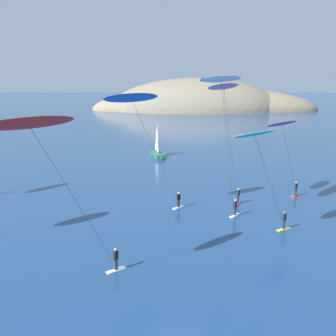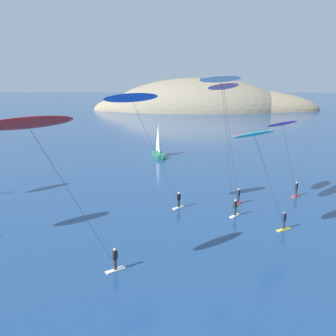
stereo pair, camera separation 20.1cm
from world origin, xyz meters
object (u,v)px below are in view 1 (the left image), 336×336
object	(u,v)px
kitesurfer_red	(37,137)
kitesurfer_cyan	(258,143)
sailboat_near	(158,153)
kitesurfer_blue	(135,105)
kitesurfer_purple	(284,130)
kitesurfer_white	(222,89)
kitesurfer_pink	(225,97)

from	to	relation	value
kitesurfer_red	kitesurfer_cyan	distance (m)	17.14
sailboat_near	kitesurfer_red	world-z (taller)	kitesurfer_red
kitesurfer_blue	sailboat_near	bearing A→B (deg)	88.49
sailboat_near	kitesurfer_purple	xyz separation A→B (m)	(14.32, -25.12, 7.27)
kitesurfer_blue	kitesurfer_white	xyz separation A→B (m)	(7.84, -1.60, 1.51)
kitesurfer_cyan	kitesurfer_white	bearing A→B (deg)	118.28
kitesurfer_red	kitesurfer_cyan	world-z (taller)	kitesurfer_red
kitesurfer_blue	kitesurfer_cyan	distance (m)	12.17
kitesurfer_purple	kitesurfer_cyan	distance (m)	12.18
sailboat_near	kitesurfer_cyan	size ratio (longest dim) A/B	0.63
kitesurfer_purple	kitesurfer_white	xyz separation A→B (m)	(-7.27, -6.69, 4.45)
kitesurfer_purple	kitesurfer_pink	world-z (taller)	kitesurfer_pink
sailboat_near	kitesurfer_purple	size ratio (longest dim) A/B	0.66
kitesurfer_white	kitesurfer_cyan	size ratio (longest dim) A/B	1.44
kitesurfer_white	sailboat_near	bearing A→B (deg)	102.50
kitesurfer_blue	kitesurfer_pink	size ratio (longest dim) A/B	0.93
kitesurfer_cyan	kitesurfer_red	bearing A→B (deg)	-148.01
sailboat_near	kitesurfer_purple	world-z (taller)	kitesurfer_purple
sailboat_near	kitesurfer_pink	distance (m)	31.24
kitesurfer_red	kitesurfer_pink	xyz separation A→B (m)	(12.70, 17.07, 1.41)
kitesurfer_red	kitesurfer_white	xyz separation A→B (m)	(12.05, 13.50, 2.21)
sailboat_near	kitesurfer_red	bearing A→B (deg)	-96.30
kitesurfer_cyan	kitesurfer_purple	bearing A→B (deg)	66.47
kitesurfer_blue	kitesurfer_purple	bearing A→B (deg)	18.63
kitesurfer_purple	kitesurfer_white	distance (m)	10.84
kitesurfer_blue	kitesurfer_red	size ratio (longest dim) A/B	1.06
kitesurfer_purple	sailboat_near	bearing A→B (deg)	119.68
kitesurfer_white	kitesurfer_cyan	xyz separation A→B (m)	(2.41, -4.47, -4.00)
sailboat_near	kitesurfer_red	xyz separation A→B (m)	(-5.00, -45.31, 9.51)
kitesurfer_red	kitesurfer_purple	world-z (taller)	kitesurfer_red
kitesurfer_blue	kitesurfer_purple	xyz separation A→B (m)	(15.11, 5.09, -2.94)
kitesurfer_purple	kitesurfer_cyan	size ratio (longest dim) A/B	0.95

